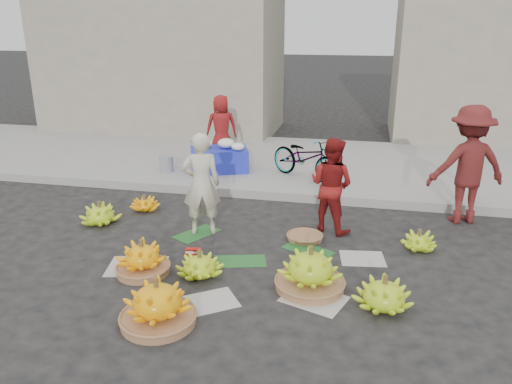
% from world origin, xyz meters
% --- Properties ---
extents(ground, '(80.00, 80.00, 0.00)m').
position_xyz_m(ground, '(0.00, 0.00, 0.00)').
color(ground, black).
rests_on(ground, ground).
extents(curb, '(40.00, 0.25, 0.15)m').
position_xyz_m(curb, '(0.00, 2.20, 0.07)').
color(curb, gray).
rests_on(curb, ground).
extents(sidewalk, '(40.00, 4.00, 0.12)m').
position_xyz_m(sidewalk, '(0.00, 4.30, 0.06)').
color(sidewalk, gray).
rests_on(sidewalk, ground).
extents(building_left, '(6.00, 3.00, 4.00)m').
position_xyz_m(building_left, '(-4.00, 7.20, 2.00)').
color(building_left, gray).
rests_on(building_left, sidewalk).
extents(building_right, '(5.00, 3.00, 5.00)m').
position_xyz_m(building_right, '(4.50, 7.70, 2.50)').
color(building_right, gray).
rests_on(building_right, sidewalk).
extents(newspaper_scatter, '(3.20, 1.80, 0.00)m').
position_xyz_m(newspaper_scatter, '(0.00, -0.80, 0.00)').
color(newspaper_scatter, '#BCB8AF').
rests_on(newspaper_scatter, ground).
extents(banana_leaves, '(2.00, 1.00, 0.00)m').
position_xyz_m(banana_leaves, '(-0.10, 0.20, 0.00)').
color(banana_leaves, '#1C5522').
rests_on(banana_leaves, ground).
extents(banana_bunch_0, '(0.62, 0.62, 0.43)m').
position_xyz_m(banana_bunch_0, '(-1.15, -0.73, 0.18)').
color(banana_bunch_0, brown).
rests_on(banana_bunch_0, ground).
extents(banana_bunch_1, '(0.61, 0.61, 0.34)m').
position_xyz_m(banana_bunch_1, '(-0.46, -0.67, 0.15)').
color(banana_bunch_1, '#94C31B').
rests_on(banana_bunch_1, ground).
extents(banana_bunch_2, '(0.75, 0.75, 0.50)m').
position_xyz_m(banana_bunch_2, '(-0.57, -1.67, 0.22)').
color(banana_bunch_2, brown).
rests_on(banana_bunch_2, ground).
extents(banana_bunch_3, '(0.72, 0.72, 0.38)m').
position_xyz_m(banana_bunch_3, '(1.62, -0.92, 0.17)').
color(banana_bunch_3, '#94C31B').
rests_on(banana_bunch_3, ground).
extents(banana_bunch_4, '(0.77, 0.77, 0.51)m').
position_xyz_m(banana_bunch_4, '(0.83, -0.67, 0.23)').
color(banana_bunch_4, brown).
rests_on(banana_bunch_4, ground).
extents(banana_bunch_5, '(0.54, 0.54, 0.28)m').
position_xyz_m(banana_bunch_5, '(2.11, 0.63, 0.12)').
color(banana_bunch_5, '#94C31B').
rests_on(banana_bunch_5, ground).
extents(banana_bunch_6, '(0.56, 0.56, 0.35)m').
position_xyz_m(banana_bunch_6, '(-2.41, 0.56, 0.15)').
color(banana_bunch_6, '#94C31B').
rests_on(banana_bunch_6, ground).
extents(banana_bunch_7, '(0.50, 0.50, 0.27)m').
position_xyz_m(banana_bunch_7, '(-1.99, 1.20, 0.11)').
color(banana_bunch_7, '#FFB00C').
rests_on(banana_bunch_7, ground).
extents(basket_spare, '(0.59, 0.59, 0.06)m').
position_xyz_m(basket_spare, '(0.61, 0.65, 0.03)').
color(basket_spare, brown).
rests_on(basket_spare, ground).
extents(incense_stack, '(0.22, 0.10, 0.09)m').
position_xyz_m(incense_stack, '(-0.72, -0.15, 0.05)').
color(incense_stack, '#A81D11').
rests_on(incense_stack, ground).
extents(vendor_cream, '(0.61, 0.49, 1.45)m').
position_xyz_m(vendor_cream, '(-0.83, 0.57, 0.72)').
color(vendor_cream, beige).
rests_on(vendor_cream, ground).
extents(vendor_red, '(0.82, 0.75, 1.35)m').
position_xyz_m(vendor_red, '(0.92, 1.05, 0.68)').
color(vendor_red, maroon).
rests_on(vendor_red, ground).
extents(man_striped, '(1.26, 0.93, 1.74)m').
position_xyz_m(man_striped, '(2.82, 1.80, 0.87)').
color(man_striped, maroon).
rests_on(man_striped, ground).
extents(flower_table, '(1.23, 1.00, 0.62)m').
position_xyz_m(flower_table, '(-1.34, 3.21, 0.37)').
color(flower_table, '#1C24B9').
rests_on(flower_table, sidewalk).
extents(grey_bucket, '(0.26, 0.26, 0.30)m').
position_xyz_m(grey_bucket, '(-2.32, 2.94, 0.27)').
color(grey_bucket, gray).
rests_on(grey_bucket, sidewalk).
extents(flower_vendor, '(0.76, 0.65, 1.32)m').
position_xyz_m(flower_vendor, '(-1.54, 4.07, 0.78)').
color(flower_vendor, maroon).
rests_on(flower_vendor, sidewalk).
extents(bicycle, '(1.29, 1.56, 0.80)m').
position_xyz_m(bicycle, '(0.33, 3.03, 0.52)').
color(bicycle, gray).
rests_on(bicycle, sidewalk).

